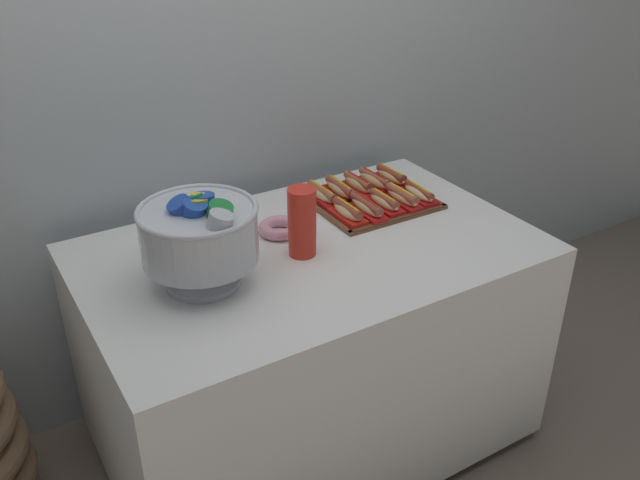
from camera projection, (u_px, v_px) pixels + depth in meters
name	position (u px, v px, depth m)	size (l,w,h in m)	color
ground_plane	(312.00, 434.00, 2.49)	(10.00, 10.00, 0.00)	#7A6B5B
back_wall	(224.00, 47.00, 2.30)	(6.00, 0.10, 2.60)	#B2BCC1
buffet_table	(311.00, 344.00, 2.29)	(1.41, 0.88, 0.79)	white
serving_tray	(370.00, 201.00, 2.40)	(0.41, 0.36, 0.01)	brown
hot_dog_0	(348.00, 212.00, 2.25)	(0.07, 0.16, 0.06)	red
hot_dog_1	(366.00, 207.00, 2.28)	(0.07, 0.18, 0.06)	red
hot_dog_2	(384.00, 203.00, 2.32)	(0.06, 0.16, 0.06)	red
hot_dog_3	(402.00, 197.00, 2.35)	(0.06, 0.17, 0.06)	red
hot_dog_4	(419.00, 194.00, 2.39)	(0.08, 0.17, 0.06)	#B21414
hot_dog_5	(322.00, 195.00, 2.38)	(0.07, 0.17, 0.06)	red
hot_dog_6	(340.00, 190.00, 2.41)	(0.07, 0.18, 0.06)	#B21414
hot_dog_7	(358.00, 185.00, 2.44)	(0.06, 0.17, 0.06)	red
hot_dog_8	(375.00, 181.00, 2.48)	(0.07, 0.18, 0.06)	red
hot_dog_9	(391.00, 177.00, 2.51)	(0.07, 0.17, 0.06)	#B21414
punch_bowl	(200.00, 233.00, 1.84)	(0.33, 0.33, 0.28)	silver
cup_stack	(302.00, 222.00, 2.02)	(0.09, 0.09, 0.22)	red
donut	(280.00, 228.00, 2.18)	(0.14, 0.14, 0.04)	pink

